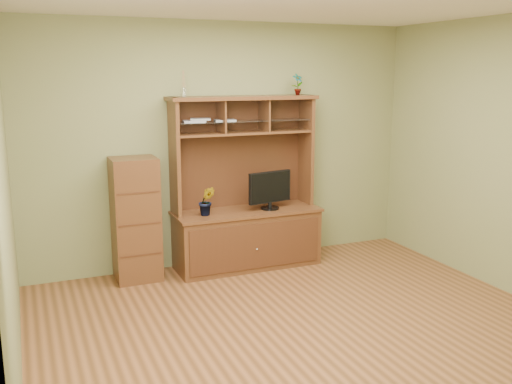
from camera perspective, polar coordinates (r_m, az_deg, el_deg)
room at (r=4.62m, az=5.23°, el=1.84°), size 4.54×4.04×2.74m
media_hutch at (r=6.40m, az=-1.01°, el=-2.87°), size 1.66×0.61×1.90m
monitor at (r=6.34m, az=1.41°, el=0.26°), size 0.53×0.21×0.42m
orchid_plant at (r=6.09m, az=-4.95°, el=-0.90°), size 0.21×0.18×0.31m
top_plant at (r=6.53m, az=4.18°, el=10.70°), size 0.14×0.10×0.24m
reed_diffuser at (r=6.05m, az=-7.25°, el=10.42°), size 0.05×0.05×0.27m
magazines at (r=6.14m, az=-5.01°, el=7.15°), size 0.60×0.21×0.04m
side_cabinet at (r=6.08m, az=-11.94°, el=-2.70°), size 0.46×0.42×1.30m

